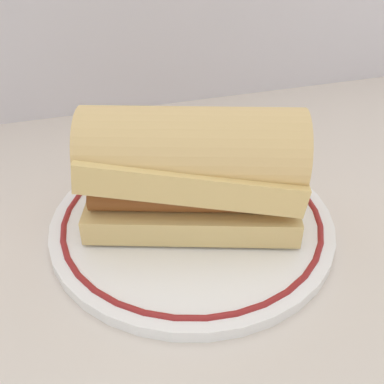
{
  "coord_description": "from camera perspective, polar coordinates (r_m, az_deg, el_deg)",
  "views": [
    {
      "loc": [
        -0.1,
        -0.36,
        0.32
      ],
      "look_at": [
        0.01,
        0.01,
        0.04
      ],
      "focal_mm": 44.08,
      "sensor_mm": 36.0,
      "label": 1
    }
  ],
  "objects": [
    {
      "name": "plate",
      "position": [
        0.49,
        0.0,
        -3.53
      ],
      "size": [
        0.29,
        0.29,
        0.01
      ],
      "color": "white",
      "rests_on": "ground_plane"
    },
    {
      "name": "sausage_sandwich",
      "position": [
        0.45,
        0.0,
        2.94
      ],
      "size": [
        0.23,
        0.15,
        0.12
      ],
      "rotation": [
        0.0,
        0.0,
        -0.31
      ],
      "color": "#DBBB73",
      "rests_on": "plate"
    },
    {
      "name": "ground_plane",
      "position": [
        0.49,
        -0.74,
        -4.91
      ],
      "size": [
        1.5,
        1.5,
        0.0
      ],
      "primitive_type": "plane",
      "color": "beige"
    }
  ]
}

